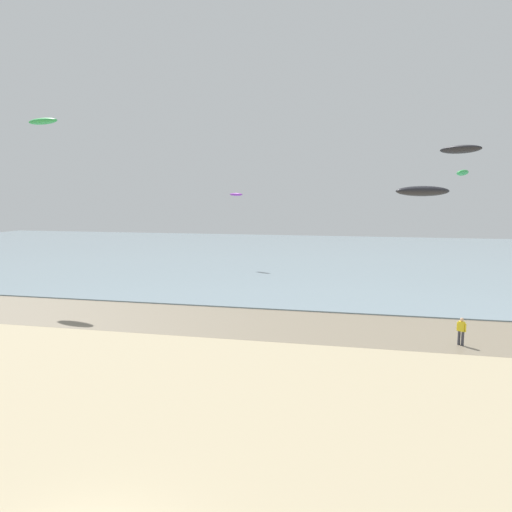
{
  "coord_description": "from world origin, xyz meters",
  "views": [
    {
      "loc": [
        6.48,
        -9.05,
        8.99
      ],
      "look_at": [
        1.99,
        11.88,
        6.22
      ],
      "focal_mm": 32.43,
      "sensor_mm": 36.0,
      "label": 1
    }
  ],
  "objects": [
    {
      "name": "wet_sand_strip",
      "position": [
        0.0,
        22.37,
        0.0
      ],
      "size": [
        120.0,
        8.07,
        0.01
      ],
      "primitive_type": "cube",
      "color": "#7A6D59",
      "rests_on": "ground"
    },
    {
      "name": "person_nearest_camera",
      "position": [
        12.96,
        20.12,
        0.92
      ],
      "size": [
        0.49,
        0.38,
        1.71
      ],
      "color": "#383842",
      "rests_on": "ground"
    },
    {
      "name": "kite_aloft_0",
      "position": [
        11.77,
        17.27,
        11.43
      ],
      "size": [
        2.26,
        1.97,
        0.57
      ],
      "primitive_type": "ellipsoid",
      "rotation": [
        -0.33,
        0.0,
        5.64
      ],
      "color": "black"
    },
    {
      "name": "kite_aloft_3",
      "position": [
        17.45,
        43.79,
        11.46
      ],
      "size": [
        2.34,
        3.33,
        0.85
      ],
      "primitive_type": "ellipsoid",
      "rotation": [
        -0.39,
        0.0,
        1.14
      ],
      "color": "green"
    },
    {
      "name": "sea",
      "position": [
        0.0,
        61.4,
        0.05
      ],
      "size": [
        160.0,
        70.0,
        0.1
      ],
      "primitive_type": "cube",
      "color": "gray",
      "rests_on": "ground"
    },
    {
      "name": "kite_aloft_5",
      "position": [
        9.6,
        14.22,
        9.24
      ],
      "size": [
        3.08,
        2.4,
        0.55
      ],
      "primitive_type": "ellipsoid",
      "rotation": [
        -0.08,
        0.0,
        0.54
      ],
      "color": "black"
    },
    {
      "name": "kite_aloft_1",
      "position": [
        -8.33,
        48.06,
        9.23
      ],
      "size": [
        2.24,
        1.7,
        0.46
      ],
      "primitive_type": "ellipsoid",
      "rotation": [
        -0.17,
        0.0,
        5.77
      ],
      "color": "purple"
    },
    {
      "name": "kite_aloft_6",
      "position": [
        -20.27,
        27.39,
        15.46
      ],
      "size": [
        3.52,
        1.87,
        0.57
      ],
      "primitive_type": "ellipsoid",
      "rotation": [
        -0.03,
        0.0,
        2.9
      ],
      "color": "green"
    }
  ]
}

